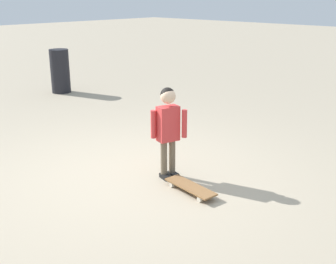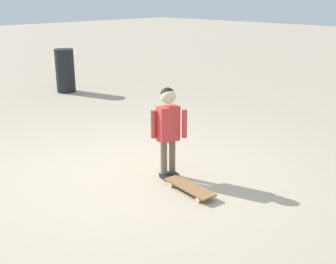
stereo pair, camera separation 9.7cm
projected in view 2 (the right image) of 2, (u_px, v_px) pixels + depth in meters
ground_plane at (128, 175)px, 4.99m from camera, size 50.00×50.00×0.00m
child_person at (168, 123)px, 4.73m from camera, size 0.32×0.30×1.06m
skateboard at (190, 187)px, 4.53m from camera, size 0.27×0.66×0.07m
trash_bin at (65, 71)px, 9.07m from camera, size 0.40×0.40×0.92m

